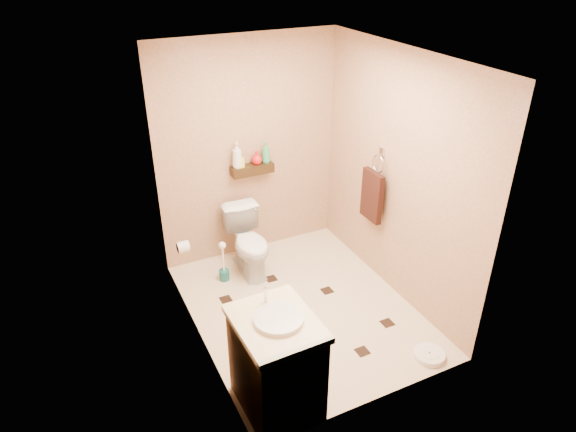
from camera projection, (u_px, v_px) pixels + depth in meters
ground at (301, 308)px, 5.02m from camera, size 2.50×2.50×0.00m
wall_back at (249, 151)px, 5.42m from camera, size 2.00×0.04×2.40m
wall_front at (388, 275)px, 3.45m from camera, size 2.00×0.04×2.40m
wall_left at (191, 224)px, 4.05m from camera, size 0.04×2.50×2.40m
wall_right at (397, 178)px, 4.82m from camera, size 0.04×2.50×2.40m
ceiling at (305, 57)px, 3.86m from camera, size 2.00×2.50×0.02m
wall_shelf at (252, 169)px, 5.45m from camera, size 0.46×0.14×0.10m
floor_accents at (308, 311)px, 4.98m from camera, size 1.36×1.45×0.01m
toilet at (249, 242)px, 5.43m from camera, size 0.41×0.69×0.69m
vanity at (276, 363)px, 3.79m from camera, size 0.58×0.69×0.96m
bathroom_scale at (429, 355)px, 4.42m from camera, size 0.30×0.30×0.05m
toilet_brush at (224, 267)px, 5.36m from camera, size 0.11×0.11×0.46m
towel_ring at (372, 194)px, 5.11m from camera, size 0.12×0.30×0.76m
toilet_paper at (183, 247)px, 4.88m from camera, size 0.12×0.11×0.12m
bottle_a at (237, 155)px, 5.29m from camera, size 0.15×0.15×0.27m
bottle_b at (240, 160)px, 5.33m from camera, size 0.09×0.09×0.16m
bottle_c at (257, 158)px, 5.41m from camera, size 0.15×0.15×0.15m
bottle_d at (266, 152)px, 5.43m from camera, size 0.12×0.12×0.23m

